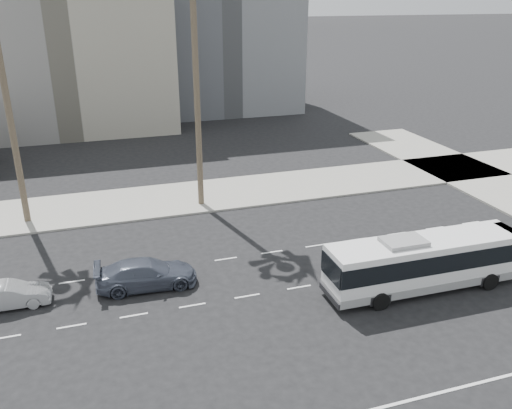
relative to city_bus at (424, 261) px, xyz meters
name	(u,v)px	position (x,y,z in m)	size (l,w,h in m)	color
ground	(299,287)	(-6.40, 2.12, -1.67)	(700.00, 700.00, 0.00)	black
sidewalk_north	(227,193)	(-6.40, 17.62, -1.59)	(120.00, 7.00, 0.15)	gray
midrise_beige_west	(63,50)	(-18.40, 47.12, 7.33)	(24.00, 18.00, 18.00)	gray
midrise_gray_center	(213,10)	(1.60, 54.12, 11.33)	(20.00, 20.00, 26.00)	#53565B
city_bus	(424,261)	(0.00, 0.00, 0.00)	(11.09, 2.71, 3.18)	silver
car_a	(146,274)	(-14.38, 4.82, -0.87)	(5.50, 2.24, 1.60)	#434958
car_b	(9,295)	(-21.38, 4.96, -1.00)	(4.03, 1.41, 1.33)	#9E9FA2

